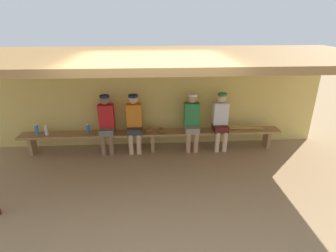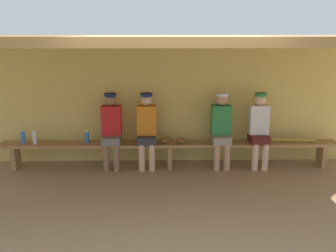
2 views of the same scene
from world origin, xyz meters
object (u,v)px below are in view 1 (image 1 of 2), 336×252
(player_in_red, at_px, (107,121))
(baseball_bat, at_px, (246,128))
(player_middle, at_px, (221,119))
(water_bottle_orange, at_px, (88,129))
(player_in_blue, at_px, (134,121))
(bench, at_px, (152,135))
(water_bottle_blue, at_px, (46,130))
(water_bottle_clear, at_px, (37,130))
(player_near_post, at_px, (192,119))
(baseball_glove_worn, at_px, (161,130))
(baseball_glove_tan, at_px, (149,130))

(player_in_red, distance_m, baseball_bat, 3.23)
(player_middle, bearing_deg, water_bottle_orange, 179.26)
(player_in_blue, xyz_separation_m, water_bottle_orange, (-1.07, 0.04, -0.18))
(player_middle, bearing_deg, bench, -179.87)
(bench, relative_size, water_bottle_blue, 25.26)
(water_bottle_clear, bearing_deg, player_in_red, -0.55)
(bench, relative_size, player_near_post, 4.46)
(player_near_post, xyz_separation_m, water_bottle_blue, (-3.28, -0.03, -0.17))
(bench, distance_m, baseball_glove_worn, 0.23)
(player_near_post, height_order, baseball_glove_worn, player_near_post)
(bench, bearing_deg, water_bottle_orange, 178.32)
(player_in_blue, bearing_deg, bench, -0.51)
(player_in_red, distance_m, water_bottle_orange, 0.48)
(water_bottle_blue, relative_size, baseball_bat, 0.30)
(player_middle, relative_size, water_bottle_orange, 6.22)
(water_bottle_clear, xyz_separation_m, baseball_glove_worn, (2.79, -0.04, -0.07))
(bench, bearing_deg, player_near_post, 0.22)
(baseball_glove_worn, xyz_separation_m, baseball_bat, (2.00, 0.02, -0.01))
(bench, xyz_separation_m, player_in_blue, (-0.40, 0.00, 0.36))
(player_in_blue, distance_m, baseball_glove_worn, 0.65)
(player_near_post, bearing_deg, player_in_red, 180.00)
(water_bottle_clear, bearing_deg, baseball_glove_worn, -0.87)
(player_near_post, relative_size, water_bottle_clear, 5.60)
(water_bottle_blue, distance_m, baseball_glove_worn, 2.57)
(player_in_red, distance_m, baseball_glove_worn, 1.25)
(water_bottle_blue, distance_m, baseball_glove_tan, 2.29)
(player_middle, bearing_deg, baseball_glove_worn, -178.87)
(player_in_blue, xyz_separation_m, water_bottle_blue, (-1.97, -0.03, -0.17))
(water_bottle_orange, distance_m, baseball_bat, 3.67)
(player_middle, relative_size, baseball_glove_worn, 5.60)
(player_in_blue, xyz_separation_m, baseball_bat, (2.60, -0.00, -0.25))
(bench, height_order, baseball_glove_tan, baseball_glove_tan)
(player_in_blue, bearing_deg, player_middle, 0.00)
(water_bottle_orange, height_order, baseball_glove_tan, water_bottle_orange)
(player_middle, distance_m, water_bottle_orange, 3.06)
(player_in_red, relative_size, baseball_glove_tan, 5.60)
(water_bottle_orange, xyz_separation_m, water_bottle_clear, (-1.12, -0.02, 0.01))
(player_near_post, bearing_deg, player_in_blue, 180.00)
(water_bottle_blue, bearing_deg, player_in_red, 1.48)
(bench, relative_size, baseball_glove_worn, 25.00)
(player_near_post, bearing_deg, baseball_glove_worn, -177.80)
(player_in_blue, bearing_deg, baseball_glove_worn, -2.60)
(baseball_glove_tan, bearing_deg, water_bottle_clear, -54.99)
(water_bottle_orange, xyz_separation_m, baseball_glove_tan, (1.39, -0.03, -0.06))
(player_near_post, bearing_deg, bench, -179.78)
(water_bottle_orange, height_order, water_bottle_clear, water_bottle_clear)
(baseball_glove_tan, bearing_deg, player_in_red, -54.16)
(baseball_glove_worn, bearing_deg, bench, -109.74)
(player_in_red, bearing_deg, water_bottle_blue, -178.52)
(bench, height_order, player_in_red, player_in_red)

